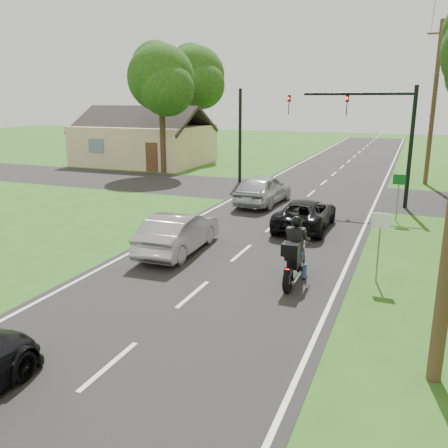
{
  "coord_description": "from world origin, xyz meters",
  "views": [
    {
      "loc": [
        5.46,
        -11.18,
        5.33
      ],
      "look_at": [
        -0.26,
        3.0,
        1.3
      ],
      "focal_mm": 38.0,
      "sensor_mm": 36.0,
      "label": 1
    }
  ],
  "objects_px": {
    "sign_green": "(399,186)",
    "traffic_signal": "(373,124)",
    "motorcycle_rider": "(295,257)",
    "silver_sedan": "(178,233)",
    "utility_pole_far": "(434,103)",
    "sign_white": "(380,230)",
    "silver_suv": "(263,189)",
    "dark_suv": "(305,214)"
  },
  "relations": [
    {
      "from": "dark_suv",
      "to": "traffic_signal",
      "type": "distance_m",
      "value": 7.04
    },
    {
      "from": "silver_suv",
      "to": "utility_pole_far",
      "type": "bearing_deg",
      "value": -125.0
    },
    {
      "from": "sign_white",
      "to": "sign_green",
      "type": "relative_size",
      "value": 1.0
    },
    {
      "from": "dark_suv",
      "to": "traffic_signal",
      "type": "relative_size",
      "value": 0.7
    },
    {
      "from": "motorcycle_rider",
      "to": "sign_white",
      "type": "xyz_separation_m",
      "value": [
        2.27,
        1.06,
        0.78
      ]
    },
    {
      "from": "silver_sedan",
      "to": "traffic_signal",
      "type": "height_order",
      "value": "traffic_signal"
    },
    {
      "from": "silver_sedan",
      "to": "traffic_signal",
      "type": "distance_m",
      "value": 12.5
    },
    {
      "from": "dark_suv",
      "to": "silver_sedan",
      "type": "distance_m",
      "value": 6.04
    },
    {
      "from": "motorcycle_rider",
      "to": "silver_sedan",
      "type": "bearing_deg",
      "value": 162.76
    },
    {
      "from": "silver_suv",
      "to": "traffic_signal",
      "type": "distance_m",
      "value": 6.36
    },
    {
      "from": "utility_pole_far",
      "to": "sign_white",
      "type": "xyz_separation_m",
      "value": [
        -1.5,
        -19.02,
        -3.49
      ]
    },
    {
      "from": "motorcycle_rider",
      "to": "utility_pole_far",
      "type": "xyz_separation_m",
      "value": [
        3.77,
        20.08,
        4.27
      ]
    },
    {
      "from": "silver_sedan",
      "to": "utility_pole_far",
      "type": "height_order",
      "value": "utility_pole_far"
    },
    {
      "from": "motorcycle_rider",
      "to": "traffic_signal",
      "type": "distance_m",
      "value": 12.56
    },
    {
      "from": "silver_suv",
      "to": "sign_green",
      "type": "xyz_separation_m",
      "value": [
        6.64,
        -1.14,
        0.8
      ]
    },
    {
      "from": "motorcycle_rider",
      "to": "silver_sedan",
      "type": "xyz_separation_m",
      "value": [
        -4.57,
        1.37,
        -0.09
      ]
    },
    {
      "from": "silver_sedan",
      "to": "utility_pole_far",
      "type": "distance_m",
      "value": 20.94
    },
    {
      "from": "sign_green",
      "to": "silver_suv",
      "type": "bearing_deg",
      "value": 170.27
    },
    {
      "from": "sign_green",
      "to": "traffic_signal",
      "type": "bearing_deg",
      "value": 117.38
    },
    {
      "from": "motorcycle_rider",
      "to": "silver_sedan",
      "type": "relative_size",
      "value": 0.55
    },
    {
      "from": "sign_white",
      "to": "sign_green",
      "type": "distance_m",
      "value": 8.0
    },
    {
      "from": "motorcycle_rider",
      "to": "sign_green",
      "type": "relative_size",
      "value": 1.13
    },
    {
      "from": "traffic_signal",
      "to": "sign_white",
      "type": "relative_size",
      "value": 3.0
    },
    {
      "from": "silver_sedan",
      "to": "sign_green",
      "type": "relative_size",
      "value": 2.05
    },
    {
      "from": "silver_sedan",
      "to": "sign_green",
      "type": "distance_m",
      "value": 10.46
    },
    {
      "from": "traffic_signal",
      "to": "sign_white",
      "type": "xyz_separation_m",
      "value": [
        1.36,
        -11.02,
        -2.54
      ]
    },
    {
      "from": "traffic_signal",
      "to": "silver_sedan",
      "type": "bearing_deg",
      "value": -117.11
    },
    {
      "from": "traffic_signal",
      "to": "sign_green",
      "type": "bearing_deg",
      "value": -62.62
    },
    {
      "from": "silver_sedan",
      "to": "silver_suv",
      "type": "distance_m",
      "value": 8.83
    },
    {
      "from": "silver_suv",
      "to": "traffic_signal",
      "type": "relative_size",
      "value": 0.73
    },
    {
      "from": "silver_suv",
      "to": "sign_green",
      "type": "relative_size",
      "value": 2.18
    },
    {
      "from": "silver_sedan",
      "to": "sign_white",
      "type": "bearing_deg",
      "value": 174.64
    },
    {
      "from": "sign_green",
      "to": "motorcycle_rider",
      "type": "bearing_deg",
      "value": -105.28
    },
    {
      "from": "traffic_signal",
      "to": "silver_suv",
      "type": "bearing_deg",
      "value": -159.7
    },
    {
      "from": "silver_suv",
      "to": "sign_green",
      "type": "height_order",
      "value": "sign_green"
    },
    {
      "from": "motorcycle_rider",
      "to": "silver_sedan",
      "type": "height_order",
      "value": "motorcycle_rider"
    },
    {
      "from": "silver_suv",
      "to": "motorcycle_rider",
      "type": "bearing_deg",
      "value": 116.01
    },
    {
      "from": "silver_sedan",
      "to": "sign_white",
      "type": "relative_size",
      "value": 2.05
    },
    {
      "from": "traffic_signal",
      "to": "utility_pole_far",
      "type": "bearing_deg",
      "value": 70.32
    },
    {
      "from": "silver_sedan",
      "to": "traffic_signal",
      "type": "bearing_deg",
      "value": -119.84
    },
    {
      "from": "motorcycle_rider",
      "to": "sign_white",
      "type": "relative_size",
      "value": 1.13
    },
    {
      "from": "utility_pole_far",
      "to": "sign_green",
      "type": "xyz_separation_m",
      "value": [
        -1.3,
        -11.02,
        -3.49
      ]
    }
  ]
}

